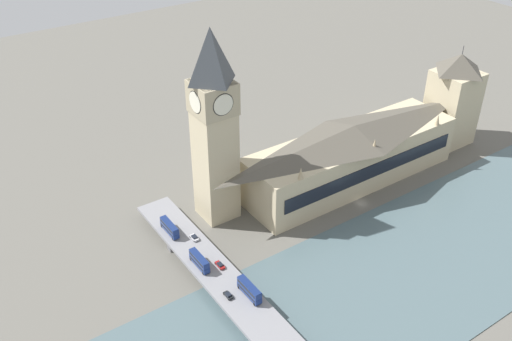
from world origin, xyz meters
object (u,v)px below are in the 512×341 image
Objects in this scene: double_decker_bus_mid at (249,290)px; parliament_hall at (352,154)px; double_decker_bus_lead at (199,261)px; car_northbound_lead at (228,295)px; car_northbound_tail at (220,265)px; clock_tower at (214,124)px; victoria_tower at (453,99)px; car_northbound_mid at (194,237)px; double_decker_bus_rear at (170,227)px; road_bridge at (272,336)px.

parliament_hall is at bearing -64.12° from double_decker_bus_mid.
double_decker_bus_mid is at bearing -163.34° from double_decker_bus_lead.
double_decker_bus_mid is at bearing -120.14° from car_northbound_lead.
car_northbound_lead is 15.07m from car_northbound_tail.
double_decker_bus_mid is 2.49× the size of car_northbound_tail.
car_northbound_lead is (-18.22, -0.45, -1.94)m from double_decker_bus_lead.
double_decker_bus_lead is (-17.15, 86.67, -5.72)m from parliament_hall.
double_decker_bus_mid is (-50.95, 18.39, -33.79)m from clock_tower.
victoria_tower is 146.52m from car_northbound_mid.
car_northbound_lead is at bearing 103.22° from victoria_tower.
parliament_hall is 68.95m from clock_tower.
double_decker_bus_mid is 2.88× the size of car_northbound_lead.
double_decker_bus_lead is at bearing 96.49° from victoria_tower.
double_decker_bus_lead is at bearing 16.66° from double_decker_bus_mid.
double_decker_bus_rear is at bearing -0.09° from double_decker_bus_lead.
car_northbound_mid is (32.39, -5.33, 0.05)m from car_northbound_lead.
car_northbound_mid reaches higher than road_bridge.
car_northbound_mid is (-2.98, 80.90, -7.61)m from parliament_hall.
car_northbound_tail is at bearing 104.75° from parliament_hall.
double_decker_bus_mid is 35.97m from car_northbound_mid.
clock_tower is at bearing -29.78° from car_northbound_tail.
clock_tower is 7.40× the size of double_decker_bus_lead.
double_decker_bus_lead is 2.37× the size of car_northbound_tail.
double_decker_bus_mid is 1.01× the size of double_decker_bus_rear.
car_northbound_mid is (-3.04, 145.54, -16.65)m from victoria_tower.
parliament_hall is 0.61× the size of road_bridge.
car_northbound_tail is (17.60, 0.69, -2.03)m from double_decker_bus_mid.
road_bridge is 14.94× the size of double_decker_bus_mid.
parliament_hall reaches higher than double_decker_bus_rear.
victoria_tower is at bearing -89.95° from parliament_hall.
double_decker_bus_mid is at bearing -178.84° from car_northbound_mid.
clock_tower is at bearing 84.58° from victoria_tower.
parliament_hall is 88.54m from double_decker_bus_lead.
clock_tower is 0.47× the size of road_bridge.
road_bridge is at bearing 123.93° from parliament_hall.
car_northbound_tail is (-21.29, 80.86, -7.68)m from parliament_hall.
parliament_hall reaches higher than car_northbound_mid.
car_northbound_mid is at bearing 92.11° from parliament_hall.
victoria_tower is 0.30× the size of road_bridge.
victoria_tower is 155.87m from car_northbound_lead.
parliament_hall is 9.13× the size of double_decker_bus_rear.
victoria_tower is at bearing -74.95° from double_decker_bus_mid.
double_decker_bus_lead is 0.96× the size of double_decker_bus_rear.
double_decker_bus_lead is at bearing 54.59° from car_northbound_tail.
victoria_tower reaches higher than parliament_hall.
double_decker_bus_rear is at bearing 0.58° from car_northbound_lead.
clock_tower is 7.05× the size of double_decker_bus_mid.
road_bridge is (-56.16, 83.48, -9.32)m from parliament_hall.
double_decker_bus_lead is 2.75× the size of car_northbound_lead.
victoria_tower reaches higher than double_decker_bus_mid.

